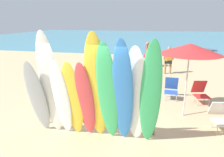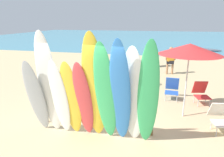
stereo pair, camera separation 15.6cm
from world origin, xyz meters
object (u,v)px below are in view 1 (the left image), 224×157
at_px(surfboard_green_6, 108,95).
at_px(beach_chair_red, 200,91).
at_px(beach_chair_blue, 220,115).
at_px(beach_umbrella, 190,49).
at_px(surfboard_yellow_5, 97,89).
at_px(beachgoer_near_rack, 130,69).
at_px(surfboard_blue_7, 123,95).
at_px(surfboard_white_8, 136,97).
at_px(surfboard_rack, 98,110).
at_px(beachgoer_photographing, 147,53).
at_px(beach_chair_striped, 171,88).
at_px(surfboard_white_2, 61,99).
at_px(surfboard_grey_0, 37,98).
at_px(surfboard_white_1, 50,86).
at_px(surfboard_yellow_3, 73,100).
at_px(distant_boat, 200,49).
at_px(surfboard_red_4, 85,101).
at_px(beachgoer_by_water, 169,58).
at_px(surfboard_green_9, 150,96).

height_order(surfboard_green_6, beach_chair_red, surfboard_green_6).
height_order(beach_chair_blue, beach_umbrella, beach_umbrella).
distance_m(surfboard_yellow_5, beach_chair_blue, 3.63).
relative_size(beachgoer_near_rack, beach_chair_red, 1.78).
distance_m(surfboard_blue_7, surfboard_white_8, 0.33).
bearing_deg(surfboard_rack, beachgoer_photographing, 83.43).
bearing_deg(surfboard_white_8, beachgoer_near_rack, 103.66).
height_order(surfboard_yellow_5, surfboard_green_6, surfboard_yellow_5).
distance_m(surfboard_yellow_5, beach_chair_red, 4.59).
bearing_deg(beach_chair_striped, surfboard_white_2, -127.42).
relative_size(surfboard_grey_0, surfboard_white_8, 0.84).
height_order(surfboard_white_1, surfboard_yellow_3, surfboard_white_1).
height_order(beachgoer_photographing, beach_chair_blue, beachgoer_photographing).
xyz_separation_m(beachgoer_near_rack, distant_boat, (5.44, 13.11, -0.73)).
bearing_deg(beachgoer_near_rack, surfboard_rack, 152.48).
bearing_deg(surfboard_rack, surfboard_yellow_5, -74.36).
xyz_separation_m(surfboard_white_2, beach_chair_blue, (4.20, 1.29, -0.64)).
xyz_separation_m(surfboard_red_4, beach_chair_striped, (2.34, 3.45, -0.62)).
height_order(surfboard_white_1, beachgoer_by_water, surfboard_white_1).
height_order(surfboard_blue_7, beach_chair_blue, surfboard_blue_7).
xyz_separation_m(surfboard_grey_0, surfboard_yellow_5, (1.62, 0.00, 0.36)).
relative_size(surfboard_green_9, beach_chair_blue, 3.40).
relative_size(beachgoer_by_water, beachgoer_near_rack, 1.06).
bearing_deg(beach_umbrella, surfboard_green_6, -135.49).
bearing_deg(beachgoer_near_rack, surfboard_blue_7, 163.60).
bearing_deg(surfboard_red_4, beach_umbrella, 39.96).
bearing_deg(surfboard_yellow_5, surfboard_yellow_3, 171.27).
distance_m(surfboard_yellow_3, beach_chair_blue, 4.14).
xyz_separation_m(surfboard_white_8, beach_umbrella, (1.39, 1.92, 0.92)).
height_order(beachgoer_near_rack, beach_chair_red, beachgoer_near_rack).
bearing_deg(surfboard_yellow_3, surfboard_red_4, -0.60).
relative_size(surfboard_grey_0, distant_boat, 0.64).
xyz_separation_m(surfboard_white_2, surfboard_green_6, (1.25, -0.07, 0.24)).
distance_m(surfboard_white_2, surfboard_yellow_3, 0.31).
relative_size(surfboard_rack, surfboard_blue_7, 1.17).
xyz_separation_m(surfboard_red_4, beach_chair_blue, (3.55, 1.28, -0.63)).
height_order(beachgoer_by_water, beach_umbrella, beach_umbrella).
bearing_deg(surfboard_green_9, beach_chair_striped, 72.91).
height_order(surfboard_rack, beach_chair_blue, beach_chair_blue).
relative_size(surfboard_grey_0, surfboard_blue_7, 0.77).
bearing_deg(surfboard_white_2, beach_chair_striped, 54.89).
bearing_deg(surfboard_white_2, surfboard_rack, 40.53).
xyz_separation_m(surfboard_blue_7, beach_chair_red, (2.40, 3.36, -0.91)).
distance_m(surfboard_white_8, beach_chair_blue, 2.75).
relative_size(surfboard_rack, beachgoer_near_rack, 2.21).
bearing_deg(beachgoer_near_rack, beach_umbrella, -161.77).
height_order(surfboard_grey_0, beachgoer_by_water, surfboard_grey_0).
height_order(surfboard_red_4, beachgoer_by_water, surfboard_red_4).
relative_size(surfboard_rack, surfboard_white_1, 1.14).
bearing_deg(surfboard_white_8, distant_boat, 79.58).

